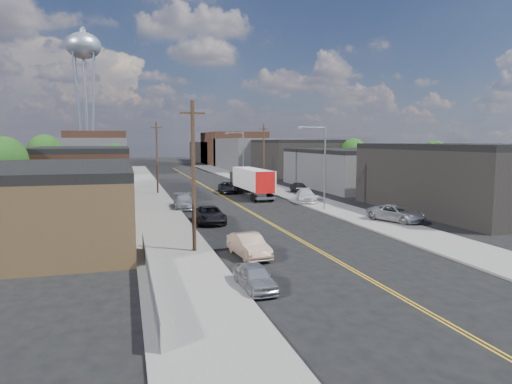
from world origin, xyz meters
TOP-DOWN VIEW (x-y plane):
  - ground at (0.00, 60.00)m, footprint 260.00×260.00m
  - centerline at (0.00, 45.00)m, footprint 0.32×120.00m
  - sidewalk_left at (-9.50, 45.00)m, footprint 5.00×140.00m
  - sidewalk_right at (9.50, 45.00)m, footprint 5.00×140.00m
  - warehouse_tan at (-18.00, 18.00)m, footprint 12.00×22.00m
  - warehouse_brown at (-18.00, 44.00)m, footprint 12.00×26.00m
  - industrial_right_a at (21.99, 20.00)m, footprint 14.00×22.00m
  - industrial_right_b at (22.00, 46.00)m, footprint 14.00×24.00m
  - industrial_right_c at (22.00, 72.00)m, footprint 14.00×22.00m
  - skyline_left_a at (-20.00, 95.00)m, footprint 16.00×30.00m
  - skyline_right_a at (20.00, 95.00)m, footprint 16.00×30.00m
  - skyline_left_b at (-20.00, 120.00)m, footprint 16.00×26.00m
  - skyline_right_b at (20.00, 120.00)m, footprint 16.00×26.00m
  - skyline_left_c at (-20.00, 140.00)m, footprint 16.00×40.00m
  - skyline_right_c at (20.00, 140.00)m, footprint 16.00×40.00m
  - water_tower at (-22.00, 110.00)m, footprint 9.00×9.00m
  - streetlight_near at (7.60, 25.00)m, footprint 3.39×0.25m
  - streetlight_far at (7.60, 60.00)m, footprint 3.39×0.25m
  - utility_pole_left_near at (-8.20, 10.00)m, footprint 1.60×0.26m
  - utility_pole_left_far at (-8.20, 45.00)m, footprint 1.60×0.26m
  - utility_pole_right at (8.20, 48.00)m, footprint 1.60×0.26m
  - chainlink_fence at (-11.50, 3.50)m, footprint 0.05×16.00m
  - tree_left_near at (-23.94, 30.00)m, footprint 4.85×4.76m
  - tree_left_mid at (-23.94, 55.00)m, footprint 5.10×5.04m
  - tree_left_far at (-13.94, 62.00)m, footprint 4.35×4.20m
  - tree_right_near at (30.06, 36.00)m, footprint 4.60×4.48m
  - tree_right_far at (30.06, 60.00)m, footprint 4.85×4.76m
  - semi_truck at (3.61, 39.28)m, footprint 2.84×14.36m
  - car_left_a at (-6.40, 1.65)m, footprint 1.68×3.82m
  - car_left_b at (-5.00, 8.00)m, footprint 2.02×4.64m
  - car_left_c at (-5.25, 20.66)m, footprint 2.66×5.48m
  - car_left_d at (-6.40, 30.23)m, footprint 2.49×5.39m
  - car_right_lot_a at (11.00, 16.00)m, footprint 4.31×5.83m
  - car_right_lot_b at (8.20, 30.74)m, footprint 3.26×5.42m
  - car_right_lot_c at (11.00, 39.95)m, footprint 1.86×4.35m
  - car_ahead_truck at (1.50, 43.67)m, footprint 3.23×5.74m

SIDE VIEW (x-z plane):
  - ground at x=0.00m, z-range 0.00..0.00m
  - centerline at x=0.00m, z-range 0.00..0.01m
  - sidewalk_left at x=-9.50m, z-range 0.00..0.15m
  - sidewalk_right at x=9.50m, z-range 0.00..0.15m
  - car_left_a at x=-6.40m, z-range 0.00..1.28m
  - chainlink_fence at x=-11.50m, z-range 0.04..1.27m
  - car_left_b at x=-5.00m, z-range 0.00..1.49m
  - car_left_c at x=-5.25m, z-range 0.00..1.50m
  - car_ahead_truck at x=1.50m, z-range 0.00..1.52m
  - car_left_d at x=-6.40m, z-range 0.00..1.53m
  - car_right_lot_c at x=11.00m, z-range 0.15..1.61m
  - car_right_lot_b at x=8.20m, z-range 0.15..1.62m
  - car_right_lot_a at x=11.00m, z-range 0.15..1.62m
  - semi_truck at x=3.61m, z-range 0.26..4.00m
  - warehouse_tan at x=-18.00m, z-range 0.00..5.60m
  - industrial_right_b at x=22.00m, z-range 0.00..6.10m
  - warehouse_brown at x=-18.00m, z-range 0.00..6.60m
  - skyline_left_c at x=-20.00m, z-range 0.00..7.00m
  - skyline_right_c at x=20.00m, z-range 0.00..7.00m
  - industrial_right_a at x=21.99m, z-range 0.00..7.10m
  - industrial_right_c at x=22.00m, z-range 0.00..7.60m
  - skyline_left_a at x=-20.00m, z-range 0.00..8.00m
  - skyline_right_a at x=20.00m, z-range 0.00..8.00m
  - tree_left_far at x=-13.94m, z-range 1.08..8.05m
  - tree_right_near at x=30.06m, z-range 1.15..8.59m
  - skyline_left_b at x=-20.00m, z-range 0.00..10.00m
  - skyline_right_b at x=20.00m, z-range 0.00..10.00m
  - utility_pole_left_near at x=-8.20m, z-range 0.14..10.14m
  - utility_pole_left_far at x=-8.20m, z-range 0.14..10.14m
  - utility_pole_right at x=8.20m, z-range 0.14..10.14m
  - tree_left_near at x=-23.94m, z-range 1.22..9.13m
  - tree_right_far at x=30.06m, z-range 1.22..9.13m
  - streetlight_near at x=7.60m, z-range 0.83..9.83m
  - streetlight_far at x=7.60m, z-range 0.83..9.83m
  - tree_left_mid at x=-23.94m, z-range 1.30..9.67m
  - water_tower at x=-22.00m, z-range 12.20..49.10m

